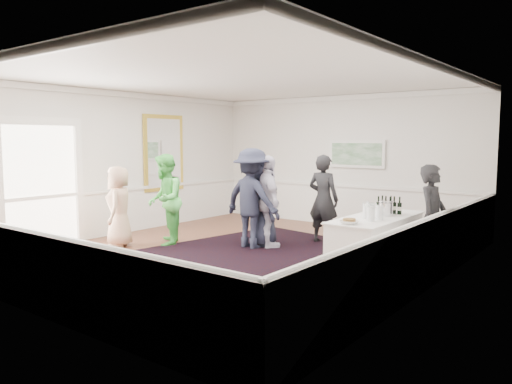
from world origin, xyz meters
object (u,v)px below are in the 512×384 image
Objects in this scene: serving_table at (376,243)px; guest_navy at (263,203)px; guest_lilac at (268,202)px; guest_green at (165,200)px; ice_bucket at (386,209)px; guest_dark_a at (252,199)px; nut_bowl at (349,221)px; guest_dark_b at (323,199)px; bartender at (432,218)px; guest_tan at (119,207)px.

guest_navy is (-2.57, 0.38, 0.43)m from serving_table.
guest_lilac is 0.19m from guest_navy.
ice_bucket is (4.29, 0.93, 0.08)m from guest_green.
guest_dark_a is 7.12× the size of nut_bowl.
guest_dark_b reaches higher than nut_bowl.
serving_table is at bearing -178.60° from guest_dark_a.
nut_bowl is (1.72, -2.24, 0.01)m from guest_dark_b.
guest_green is (-4.23, -0.72, 0.48)m from serving_table.
bartender is at bearing -136.88° from guest_navy.
serving_table is at bearing 66.54° from guest_tan.
guest_tan is 0.87× the size of guest_green.
guest_dark_b is 1.05× the size of guest_navy.
guest_dark_b is (2.47, 2.06, -0.01)m from guest_green.
bartender is 6.65× the size of ice_bucket.
guest_lilac is 1.23m from guest_dark_b.
guest_dark_b is at bearing -88.32° from guest_navy.
bartender reaches higher than guest_tan.
guest_green reaches higher than guest_dark_b.
ice_bucket reaches higher than serving_table.
serving_table is 0.59m from ice_bucket.
nut_bowl is at bearing 56.35° from guest_tan.
bartender is 0.88× the size of guest_dark_a.
bartender is at bearing -141.98° from guest_lilac.
serving_table is at bearing -105.11° from ice_bucket.
nut_bowl is at bearing -171.89° from guest_lilac.
bartender is at bearing 160.99° from guest_dark_b.
guest_tan is (-5.56, -1.86, -0.06)m from bartender.
guest_green is 1.06× the size of guest_navy.
guest_navy reaches higher than bartender.
serving_table is 1.19× the size of guest_dark_b.
guest_green reaches higher than bartender.
bartender is 0.95× the size of guest_lilac.
guest_dark_a is (-3.36, -0.37, 0.11)m from bartender.
guest_dark_b reaches higher than serving_table.
guest_navy is (-3.30, -0.09, 0.00)m from bartender.
nut_bowl is at bearing 46.27° from guest_green.
nut_bowl is (2.53, -1.28, 0.05)m from guest_navy.
guest_tan reaches higher than nut_bowl.
nut_bowl is at bearing -92.67° from serving_table.
ice_bucket is at bearing 68.66° from guest_tan.
guest_dark_b is at bearing 148.06° from ice_bucket.
guest_tan is 5.83× the size of nut_bowl.
guest_dark_a is 1.53m from guest_dark_b.
guest_lilac is 6.61× the size of nut_bowl.
guest_tan is at bearing -161.78° from ice_bucket.
guest_green is at bearing 177.52° from nut_bowl.
ice_bucket is (4.88, 1.61, 0.19)m from guest_tan.
guest_dark_a reaches higher than ice_bucket.
bartender is 3.39m from guest_dark_a.
ice_bucket is at bearing 148.52° from guest_dark_b.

